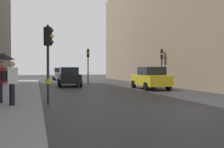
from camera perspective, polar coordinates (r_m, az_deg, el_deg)
name	(u,v)px	position (r m, az deg, el deg)	size (l,w,h in m)	color
ground_plane	(188,109)	(10.55, 16.85, -7.68)	(120.00, 120.00, 0.00)	#28282B
sidewalk_kerb	(12,97)	(14.81, -21.68, -4.85)	(2.95, 40.00, 0.16)	gray
building_facade_right	(192,27)	(31.12, 17.66, 10.10)	(12.00, 31.70, 12.93)	gray
traffic_light_mid_street	(162,60)	(23.55, 11.23, 3.08)	(0.34, 0.45, 3.48)	#2D2D2D
traffic_light_near_right	(48,50)	(11.85, -14.26, 5.41)	(0.44, 0.37, 3.62)	#2D2D2D
traffic_light_far_median	(88,59)	(27.45, -5.46, 3.32)	(0.25, 0.43, 3.83)	#2D2D2D
car_dark_suv	(69,77)	(23.67, -9.70, -0.61)	(2.16, 4.27, 1.76)	black
car_silver_hatchback	(60,74)	(37.24, -11.72, 0.03)	(2.06, 4.22, 1.76)	#BCBCC1
car_yellow_taxi	(150,78)	(20.10, 8.70, -0.93)	(2.12, 4.25, 1.76)	yellow
pedestrian_with_umbrella	(2,64)	(11.75, -23.69, 2.18)	(1.00, 1.00, 2.14)	black
pedestrian_with_black_backpack	(11,80)	(10.79, -22.01, -1.31)	(0.66, 0.47, 1.77)	black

